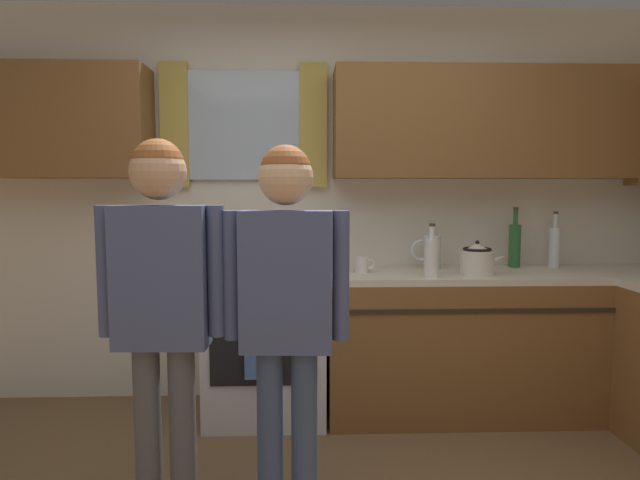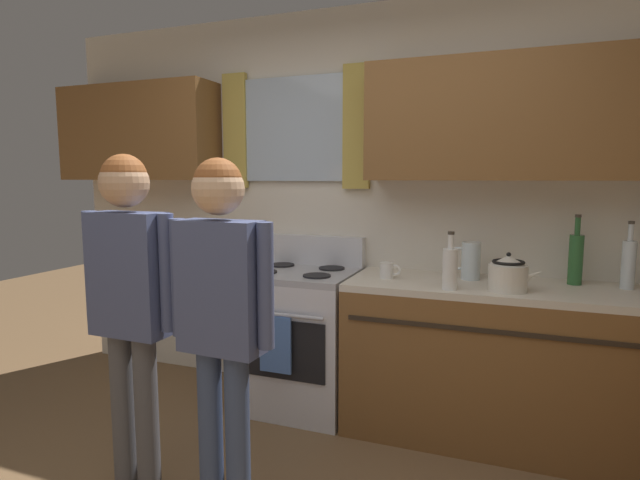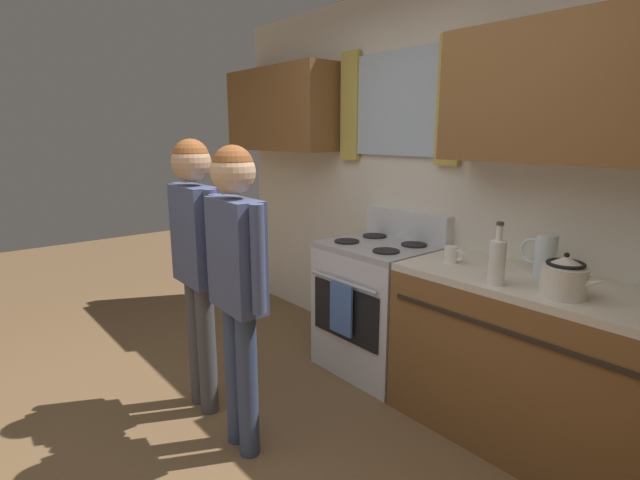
{
  "view_description": "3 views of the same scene",
  "coord_description": "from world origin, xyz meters",
  "px_view_note": "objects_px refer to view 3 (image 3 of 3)",
  "views": [
    {
      "loc": [
        -0.11,
        -1.68,
        1.4
      ],
      "look_at": [
        -0.02,
        0.9,
        1.16
      ],
      "focal_mm": 29.61,
      "sensor_mm": 36.0,
      "label": 1
    },
    {
      "loc": [
        0.93,
        -1.42,
        1.5
      ],
      "look_at": [
        0.14,
        0.68,
        1.22
      ],
      "focal_mm": 28.5,
      "sensor_mm": 36.0,
      "label": 2
    },
    {
      "loc": [
        1.8,
        -0.77,
        1.63
      ],
      "look_at": [
        0.06,
        0.68,
        1.12
      ],
      "focal_mm": 26.76,
      "sensor_mm": 36.0,
      "label": 3
    }
  ],
  "objects_px": {
    "water_pitcher": "(544,255)",
    "adult_in_plaid": "(237,267)",
    "stove_oven": "(379,304)",
    "mug_ceramic_white": "(452,254)",
    "bottle_milk_white": "(497,261)",
    "stovetop_kettle": "(565,276)",
    "adult_left": "(196,245)"
  },
  "relations": [
    {
      "from": "stovetop_kettle",
      "to": "water_pitcher",
      "type": "bearing_deg",
      "value": 130.62
    },
    {
      "from": "water_pitcher",
      "to": "adult_in_plaid",
      "type": "xyz_separation_m",
      "value": [
        -0.89,
        -1.3,
        -0.02
      ]
    },
    {
      "from": "water_pitcher",
      "to": "adult_left",
      "type": "relative_size",
      "value": 0.14
    },
    {
      "from": "mug_ceramic_white",
      "to": "water_pitcher",
      "type": "bearing_deg",
      "value": 17.3
    },
    {
      "from": "stovetop_kettle",
      "to": "adult_in_plaid",
      "type": "height_order",
      "value": "adult_in_plaid"
    },
    {
      "from": "stove_oven",
      "to": "mug_ceramic_white",
      "type": "distance_m",
      "value": 0.76
    },
    {
      "from": "stove_oven",
      "to": "adult_left",
      "type": "xyz_separation_m",
      "value": [
        -0.33,
        -1.17,
        0.54
      ]
    },
    {
      "from": "adult_left",
      "to": "water_pitcher",
      "type": "bearing_deg",
      "value": 42.82
    },
    {
      "from": "adult_in_plaid",
      "to": "water_pitcher",
      "type": "bearing_deg",
      "value": 55.61
    },
    {
      "from": "mug_ceramic_white",
      "to": "adult_left",
      "type": "bearing_deg",
      "value": -129.03
    },
    {
      "from": "stovetop_kettle",
      "to": "adult_in_plaid",
      "type": "distance_m",
      "value": 1.52
    },
    {
      "from": "water_pitcher",
      "to": "stovetop_kettle",
      "type": "bearing_deg",
      "value": -49.38
    },
    {
      "from": "adult_left",
      "to": "mug_ceramic_white",
      "type": "bearing_deg",
      "value": 50.97
    },
    {
      "from": "adult_left",
      "to": "stovetop_kettle",
      "type": "bearing_deg",
      "value": 32.75
    },
    {
      "from": "stove_oven",
      "to": "bottle_milk_white",
      "type": "distance_m",
      "value": 1.14
    },
    {
      "from": "bottle_milk_white",
      "to": "water_pitcher",
      "type": "height_order",
      "value": "bottle_milk_white"
    },
    {
      "from": "stovetop_kettle",
      "to": "water_pitcher",
      "type": "height_order",
      "value": "water_pitcher"
    },
    {
      "from": "stove_oven",
      "to": "adult_in_plaid",
      "type": "height_order",
      "value": "adult_in_plaid"
    },
    {
      "from": "stovetop_kettle",
      "to": "stove_oven",
      "type": "bearing_deg",
      "value": 173.32
    },
    {
      "from": "mug_ceramic_white",
      "to": "stovetop_kettle",
      "type": "xyz_separation_m",
      "value": [
        0.67,
        -0.11,
        0.05
      ]
    },
    {
      "from": "adult_left",
      "to": "adult_in_plaid",
      "type": "height_order",
      "value": "adult_left"
    },
    {
      "from": "bottle_milk_white",
      "to": "adult_left",
      "type": "height_order",
      "value": "adult_left"
    },
    {
      "from": "mug_ceramic_white",
      "to": "adult_in_plaid",
      "type": "xyz_separation_m",
      "value": [
        -0.43,
        -1.16,
        0.04
      ]
    },
    {
      "from": "mug_ceramic_white",
      "to": "adult_in_plaid",
      "type": "height_order",
      "value": "adult_in_plaid"
    },
    {
      "from": "mug_ceramic_white",
      "to": "adult_in_plaid",
      "type": "relative_size",
      "value": 0.08
    },
    {
      "from": "adult_left",
      "to": "bottle_milk_white",
      "type": "bearing_deg",
      "value": 36.21
    },
    {
      "from": "stove_oven",
      "to": "stovetop_kettle",
      "type": "distance_m",
      "value": 1.38
    },
    {
      "from": "stove_oven",
      "to": "water_pitcher",
      "type": "height_order",
      "value": "water_pitcher"
    },
    {
      "from": "bottle_milk_white",
      "to": "stove_oven",
      "type": "bearing_deg",
      "value": 167.24
    },
    {
      "from": "mug_ceramic_white",
      "to": "adult_in_plaid",
      "type": "distance_m",
      "value": 1.23
    },
    {
      "from": "mug_ceramic_white",
      "to": "adult_left",
      "type": "distance_m",
      "value": 1.46
    },
    {
      "from": "water_pitcher",
      "to": "adult_in_plaid",
      "type": "bearing_deg",
      "value": -124.39
    }
  ]
}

